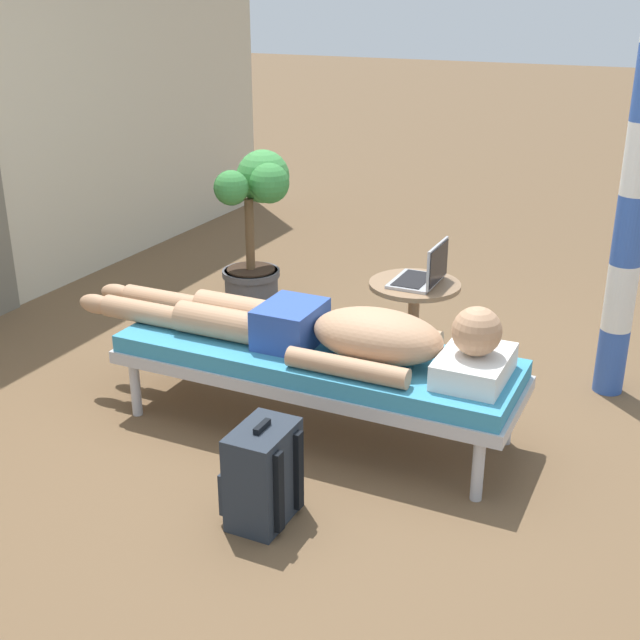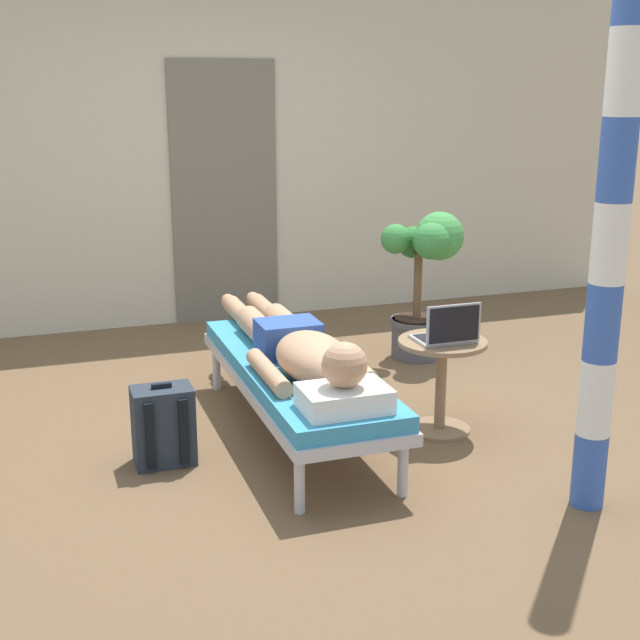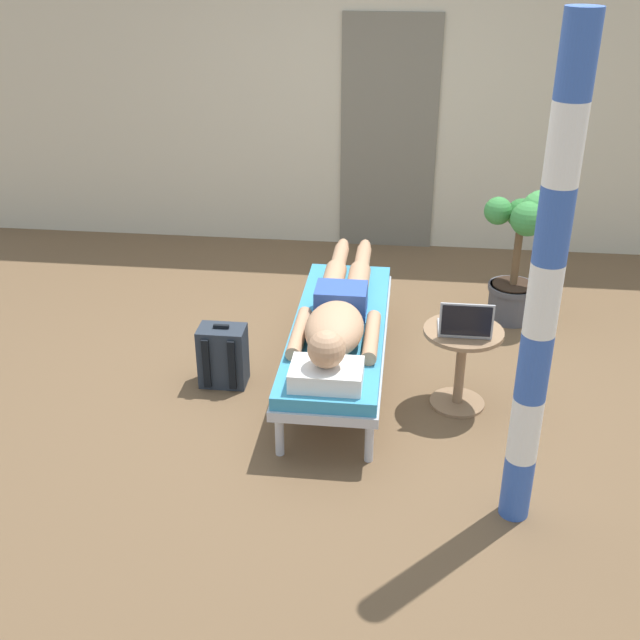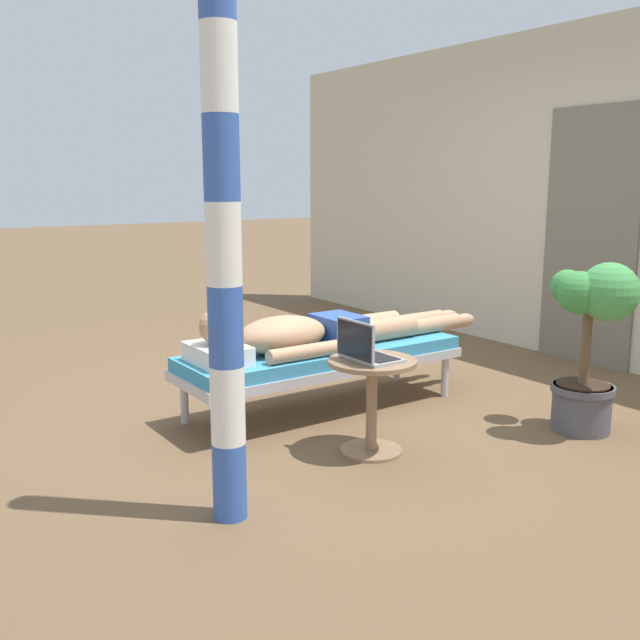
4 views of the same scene
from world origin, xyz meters
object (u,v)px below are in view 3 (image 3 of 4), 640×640
side_table (461,354)px  laptop (465,325)px  potted_plant (524,246)px  porch_post (543,299)px  lounge_chair (339,333)px  person_reclining (338,313)px  backpack (223,356)px

side_table → laptop: (-0.00, -0.05, 0.23)m
potted_plant → porch_post: 2.32m
lounge_chair → laptop: bearing=-18.8°
side_table → laptop: bearing=-90.0°
person_reclining → side_table: size_ratio=4.15×
side_table → laptop: laptop is taller
lounge_chair → person_reclining: bearing=-90.0°
lounge_chair → potted_plant: potted_plant is taller
laptop → lounge_chair: bearing=161.2°
lounge_chair → laptop: 0.84m
lounge_chair → person_reclining: (0.00, -0.06, 0.17)m
person_reclining → laptop: (0.77, -0.20, 0.07)m
side_table → porch_post: bearing=-76.1°
lounge_chair → porch_post: porch_post is taller
lounge_chair → potted_plant: size_ratio=1.86×
person_reclining → side_table: bearing=-10.7°
lounge_chair → laptop: size_ratio=6.15×
lounge_chair → laptop: laptop is taller
person_reclining → laptop: 0.79m
side_table → backpack: 1.51m
potted_plant → laptop: bearing=-110.5°
person_reclining → backpack: person_reclining is taller
backpack → potted_plant: potted_plant is taller
side_table → porch_post: (0.25, -1.00, 0.85)m
backpack → porch_post: bearing=-31.7°
lounge_chair → person_reclining: size_ratio=0.88×
person_reclining → backpack: 0.81m
side_table → backpack: size_ratio=1.23×
person_reclining → potted_plant: bearing=41.0°
person_reclining → laptop: size_ratio=7.00×
side_table → laptop: size_ratio=1.69×
laptop → potted_plant: bearing=69.5°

